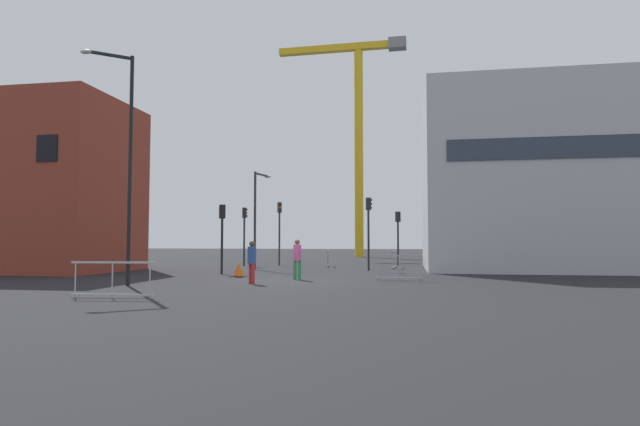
{
  "coord_description": "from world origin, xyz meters",
  "views": [
    {
      "loc": [
        4.76,
        -20.56,
        1.7
      ],
      "look_at": [
        0.0,
        7.77,
        3.26
      ],
      "focal_mm": 28.39,
      "sensor_mm": 36.0,
      "label": 1
    }
  ],
  "objects_px": {
    "traffic_light_far": "(222,227)",
    "traffic_light_median": "(244,227)",
    "streetlamp_short": "(257,210)",
    "traffic_cone_by_barrier": "(239,270)",
    "construction_crane": "(357,118)",
    "pedestrian_walking": "(297,256)",
    "streetlamp_tall": "(125,151)",
    "traffic_light_corner": "(279,223)",
    "traffic_light_island": "(369,222)",
    "pedestrian_waiting": "(252,259)",
    "traffic_light_near": "(398,229)"
  },
  "relations": [
    {
      "from": "traffic_light_far",
      "to": "traffic_light_median",
      "type": "distance_m",
      "value": 8.39
    },
    {
      "from": "streetlamp_short",
      "to": "traffic_light_far",
      "type": "xyz_separation_m",
      "value": [
        -0.55,
        -4.32,
        -1.1
      ]
    },
    {
      "from": "traffic_light_far",
      "to": "traffic_cone_by_barrier",
      "type": "relative_size",
      "value": 5.3
    },
    {
      "from": "construction_crane",
      "to": "traffic_light_median",
      "type": "relative_size",
      "value": 5.76
    },
    {
      "from": "traffic_light_median",
      "to": "pedestrian_walking",
      "type": "distance_m",
      "value": 12.79
    },
    {
      "from": "traffic_light_median",
      "to": "streetlamp_tall",
      "type": "bearing_deg",
      "value": -89.08
    },
    {
      "from": "traffic_light_corner",
      "to": "traffic_light_island",
      "type": "xyz_separation_m",
      "value": [
        6.38,
        -4.73,
        -0.1
      ]
    },
    {
      "from": "traffic_light_far",
      "to": "pedestrian_walking",
      "type": "height_order",
      "value": "traffic_light_far"
    },
    {
      "from": "construction_crane",
      "to": "traffic_light_island",
      "type": "height_order",
      "value": "construction_crane"
    },
    {
      "from": "streetlamp_tall",
      "to": "construction_crane",
      "type": "bearing_deg",
      "value": 80.69
    },
    {
      "from": "traffic_light_island",
      "to": "streetlamp_tall",
      "type": "bearing_deg",
      "value": -126.81
    },
    {
      "from": "traffic_light_island",
      "to": "construction_crane",
      "type": "bearing_deg",
      "value": 96.8
    },
    {
      "from": "traffic_light_corner",
      "to": "pedestrian_waiting",
      "type": "bearing_deg",
      "value": -80.1
    },
    {
      "from": "construction_crane",
      "to": "traffic_light_corner",
      "type": "distance_m",
      "value": 22.03
    },
    {
      "from": "traffic_light_island",
      "to": "traffic_cone_by_barrier",
      "type": "xyz_separation_m",
      "value": [
        -5.69,
        -5.77,
        -2.45
      ]
    },
    {
      "from": "streetlamp_tall",
      "to": "traffic_cone_by_barrier",
      "type": "height_order",
      "value": "streetlamp_tall"
    },
    {
      "from": "construction_crane",
      "to": "traffic_light_near",
      "type": "relative_size",
      "value": 6.15
    },
    {
      "from": "streetlamp_tall",
      "to": "traffic_light_median",
      "type": "bearing_deg",
      "value": 90.92
    },
    {
      "from": "construction_crane",
      "to": "traffic_light_island",
      "type": "relative_size",
      "value": 5.46
    },
    {
      "from": "streetlamp_tall",
      "to": "traffic_light_median",
      "type": "distance_m",
      "value": 15.42
    },
    {
      "from": "pedestrian_walking",
      "to": "traffic_light_far",
      "type": "bearing_deg",
      "value": 147.24
    },
    {
      "from": "traffic_light_median",
      "to": "traffic_cone_by_barrier",
      "type": "distance_m",
      "value": 10.48
    },
    {
      "from": "pedestrian_walking",
      "to": "traffic_light_corner",
      "type": "bearing_deg",
      "value": 107.7
    },
    {
      "from": "construction_crane",
      "to": "traffic_cone_by_barrier",
      "type": "relative_size",
      "value": 33.99
    },
    {
      "from": "traffic_cone_by_barrier",
      "to": "traffic_light_median",
      "type": "bearing_deg",
      "value": 106.7
    },
    {
      "from": "construction_crane",
      "to": "traffic_light_far",
      "type": "distance_m",
      "value": 30.2
    },
    {
      "from": "traffic_light_corner",
      "to": "traffic_light_near",
      "type": "bearing_deg",
      "value": 10.09
    },
    {
      "from": "traffic_light_island",
      "to": "traffic_cone_by_barrier",
      "type": "height_order",
      "value": "traffic_light_island"
    },
    {
      "from": "streetlamp_short",
      "to": "pedestrian_walking",
      "type": "bearing_deg",
      "value": -61.21
    },
    {
      "from": "streetlamp_tall",
      "to": "traffic_light_near",
      "type": "bearing_deg",
      "value": 60.17
    },
    {
      "from": "traffic_light_median",
      "to": "pedestrian_waiting",
      "type": "bearing_deg",
      "value": -70.74
    },
    {
      "from": "pedestrian_walking",
      "to": "traffic_cone_by_barrier",
      "type": "distance_m",
      "value": 3.46
    },
    {
      "from": "streetlamp_short",
      "to": "pedestrian_walking",
      "type": "xyz_separation_m",
      "value": [
        3.98,
        -7.23,
        -2.47
      ]
    },
    {
      "from": "pedestrian_waiting",
      "to": "streetlamp_short",
      "type": "bearing_deg",
      "value": 105.52
    },
    {
      "from": "traffic_light_island",
      "to": "pedestrian_waiting",
      "type": "xyz_separation_m",
      "value": [
        -3.89,
        -9.53,
        -1.78
      ]
    },
    {
      "from": "traffic_light_far",
      "to": "traffic_light_median",
      "type": "xyz_separation_m",
      "value": [
        -1.51,
        8.25,
        0.25
      ]
    },
    {
      "from": "pedestrian_waiting",
      "to": "traffic_light_median",
      "type": "bearing_deg",
      "value": 109.26
    },
    {
      "from": "streetlamp_short",
      "to": "pedestrian_waiting",
      "type": "bearing_deg",
      "value": -74.48
    },
    {
      "from": "traffic_light_corner",
      "to": "pedestrian_walking",
      "type": "bearing_deg",
      "value": -72.3
    },
    {
      "from": "traffic_light_near",
      "to": "pedestrian_waiting",
      "type": "distance_m",
      "value": 16.67
    },
    {
      "from": "streetlamp_tall",
      "to": "pedestrian_waiting",
      "type": "distance_m",
      "value": 6.3
    },
    {
      "from": "construction_crane",
      "to": "streetlamp_tall",
      "type": "distance_m",
      "value": 36.02
    },
    {
      "from": "traffic_cone_by_barrier",
      "to": "streetlamp_short",
      "type": "bearing_deg",
      "value": 98.49
    },
    {
      "from": "construction_crane",
      "to": "traffic_light_far",
      "type": "relative_size",
      "value": 6.41
    },
    {
      "from": "streetlamp_short",
      "to": "traffic_light_near",
      "type": "bearing_deg",
      "value": 36.64
    },
    {
      "from": "traffic_light_corner",
      "to": "traffic_light_island",
      "type": "distance_m",
      "value": 7.95
    },
    {
      "from": "traffic_light_near",
      "to": "traffic_light_median",
      "type": "height_order",
      "value": "traffic_light_median"
    },
    {
      "from": "pedestrian_waiting",
      "to": "construction_crane",
      "type": "bearing_deg",
      "value": 88.01
    },
    {
      "from": "traffic_cone_by_barrier",
      "to": "streetlamp_tall",
      "type": "bearing_deg",
      "value": -116.32
    },
    {
      "from": "traffic_light_corner",
      "to": "traffic_light_far",
      "type": "height_order",
      "value": "traffic_light_corner"
    }
  ]
}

